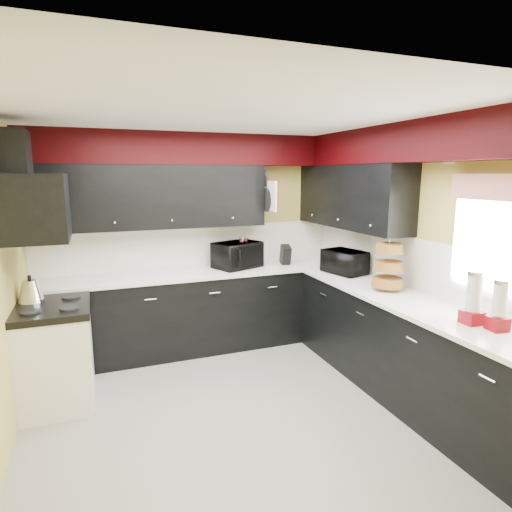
{
  "coord_description": "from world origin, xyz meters",
  "views": [
    {
      "loc": [
        -1.12,
        -3.25,
        2.04
      ],
      "look_at": [
        0.46,
        0.85,
        1.21
      ],
      "focal_mm": 30.0,
      "sensor_mm": 36.0,
      "label": 1
    }
  ],
  "objects_px": {
    "knife_block": "(285,255)",
    "kettle": "(31,291)",
    "toaster_oven": "(238,255)",
    "microwave": "(345,262)",
    "utensil_crock": "(244,262)"
  },
  "relations": [
    {
      "from": "microwave",
      "to": "knife_block",
      "type": "relative_size",
      "value": 2.0
    },
    {
      "from": "toaster_oven",
      "to": "kettle",
      "type": "height_order",
      "value": "toaster_oven"
    },
    {
      "from": "toaster_oven",
      "to": "microwave",
      "type": "xyz_separation_m",
      "value": [
        1.03,
        -0.73,
        -0.02
      ]
    },
    {
      "from": "knife_block",
      "to": "kettle",
      "type": "distance_m",
      "value": 2.83
    },
    {
      "from": "toaster_oven",
      "to": "knife_block",
      "type": "distance_m",
      "value": 0.61
    },
    {
      "from": "microwave",
      "to": "utensil_crock",
      "type": "relative_size",
      "value": 3.45
    },
    {
      "from": "toaster_oven",
      "to": "microwave",
      "type": "bearing_deg",
      "value": -56.6
    },
    {
      "from": "microwave",
      "to": "knife_block",
      "type": "bearing_deg",
      "value": 19.02
    },
    {
      "from": "utensil_crock",
      "to": "kettle",
      "type": "height_order",
      "value": "kettle"
    },
    {
      "from": "knife_block",
      "to": "kettle",
      "type": "height_order",
      "value": "knife_block"
    },
    {
      "from": "microwave",
      "to": "knife_block",
      "type": "distance_m",
      "value": 0.8
    },
    {
      "from": "utensil_crock",
      "to": "kettle",
      "type": "xyz_separation_m",
      "value": [
        -2.24,
        -0.59,
        0.01
      ]
    },
    {
      "from": "microwave",
      "to": "kettle",
      "type": "height_order",
      "value": "microwave"
    },
    {
      "from": "microwave",
      "to": "kettle",
      "type": "xyz_separation_m",
      "value": [
        -3.2,
        0.13,
        -0.05
      ]
    },
    {
      "from": "toaster_oven",
      "to": "knife_block",
      "type": "relative_size",
      "value": 2.24
    }
  ]
}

